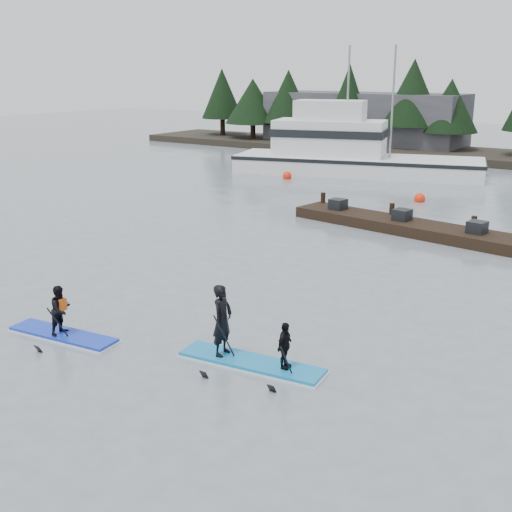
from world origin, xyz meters
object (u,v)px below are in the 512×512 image
Objects in this scene: fishing_boat_large at (350,163)px; paddleboard_duo at (244,340)px; floating_dock at (442,233)px; paddleboard_solo at (62,320)px.

fishing_boat_large is 4.61× the size of paddleboard_duo.
floating_dock is (11.29, -13.95, -0.47)m from fishing_boat_large.
paddleboard_duo is (0.02, -14.80, 0.38)m from floating_dock.
fishing_boat_large is 17.96m from floating_dock.
floating_dock is 16.98m from paddleboard_solo.
paddleboard_solo is at bearing -94.57° from fishing_boat_large.
fishing_boat_large reaches higher than floating_dock.
paddleboard_duo reaches higher than paddleboard_solo.
fishing_boat_large is 1.19× the size of floating_dock.
paddleboard_duo is at bearing 9.07° from paddleboard_solo.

